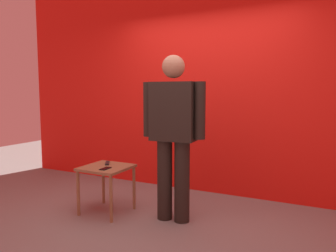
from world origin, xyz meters
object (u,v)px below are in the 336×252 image
Objects in this scene: side_table at (107,173)px; tv_remote at (107,163)px; standing_person at (173,130)px; cell_phone at (105,169)px.

tv_remote is (-0.07, 0.11, 0.09)m from side_table.
tv_remote is (-0.86, -0.03, -0.44)m from standing_person.
cell_phone is 0.26m from tv_remote.
standing_person is 3.27× the size of side_table.
side_table is at bearing -170.19° from standing_person.
tv_remote is at bearing 120.10° from cell_phone.
standing_person is 0.97m from side_table.
side_table is (-0.79, -0.14, -0.54)m from standing_person.
standing_person is at bearing 16.92° from cell_phone.
tv_remote reaches higher than cell_phone.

